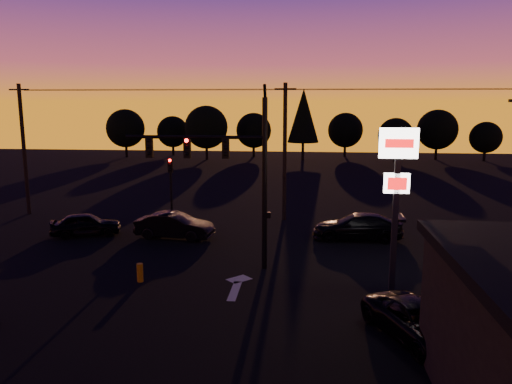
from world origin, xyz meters
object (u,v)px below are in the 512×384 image
at_px(traffic_signal_mast, 230,165).
at_px(secondary_signal, 171,182).
at_px(suv_parked, 419,321).
at_px(bollard, 140,273).
at_px(car_right, 357,227).
at_px(pylon_sign, 397,175).
at_px(car_left, 86,224).
at_px(car_mid, 174,225).

bearing_deg(traffic_signal_mast, secondary_signal, 123.19).
bearing_deg(suv_parked, bollard, 133.83).
bearing_deg(bollard, car_right, 37.89).
xyz_separation_m(secondary_signal, suv_parked, (12.20, -14.12, -2.24)).
relative_size(pylon_sign, bollard, 8.27).
bearing_deg(car_left, traffic_signal_mast, -137.82).
relative_size(car_mid, car_right, 0.88).
bearing_deg(car_right, car_mid, -85.08).
relative_size(bollard, car_mid, 0.18).
height_order(bollard, car_right, car_right).
height_order(traffic_signal_mast, car_mid, traffic_signal_mast).
xyz_separation_m(pylon_sign, car_mid, (-11.13, 7.34, -4.18)).
relative_size(traffic_signal_mast, car_left, 2.15).
distance_m(car_left, suv_parked, 20.27).
distance_m(pylon_sign, car_left, 18.55).
bearing_deg(car_right, traffic_signal_mast, -48.39).
bearing_deg(bollard, suv_parked, -21.44).
bearing_deg(car_mid, traffic_signal_mast, -133.28).
xyz_separation_m(pylon_sign, bollard, (-10.79, 0.18, -4.50)).
height_order(traffic_signal_mast, pylon_sign, traffic_signal_mast).
bearing_deg(car_mid, bollard, -170.33).
relative_size(bollard, car_right, 0.16).
height_order(bollard, suv_parked, suv_parked).
distance_m(traffic_signal_mast, car_mid, 7.58).
bearing_deg(suv_parked, traffic_signal_mast, 113.01).
height_order(traffic_signal_mast, suv_parked, traffic_signal_mast).
bearing_deg(car_left, pylon_sign, -134.47).
bearing_deg(car_left, car_mid, -110.66).
relative_size(car_right, suv_parked, 1.14).
bearing_deg(car_right, pylon_sign, 5.02).
distance_m(bollard, car_right, 12.91).
relative_size(car_left, car_right, 0.78).
height_order(secondary_signal, car_mid, secondary_signal).
distance_m(traffic_signal_mast, secondary_signal, 9.19).
bearing_deg(suv_parked, car_right, 69.02).
bearing_deg(secondary_signal, suv_parked, -49.18).
xyz_separation_m(pylon_sign, car_left, (-16.49, 7.37, -4.23)).
distance_m(traffic_signal_mast, pylon_sign, 7.52).
relative_size(car_mid, suv_parked, 1.00).
distance_m(secondary_signal, suv_parked, 18.79).
height_order(car_mid, suv_parked, car_mid).
xyz_separation_m(secondary_signal, pylon_sign, (12.00, -9.99, 2.05)).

